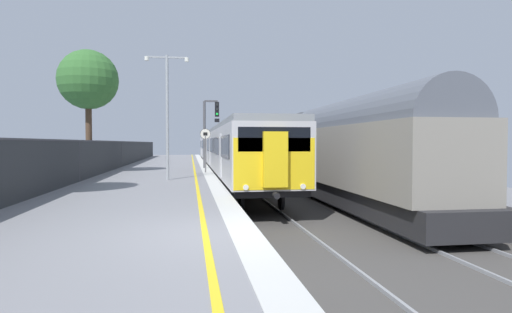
{
  "coord_description": "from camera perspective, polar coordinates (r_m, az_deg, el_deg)",
  "views": [
    {
      "loc": [
        -0.62,
        -8.1,
        1.7
      ],
      "look_at": [
        1.5,
        5.66,
        1.26
      ],
      "focal_mm": 30.1,
      "sensor_mm": 36.0,
      "label": 1
    }
  ],
  "objects": [
    {
      "name": "ground",
      "position": [
        9.03,
        13.08,
        -13.05
      ],
      "size": [
        17.4,
        110.0,
        1.21
      ],
      "color": "gray"
    },
    {
      "name": "commuter_train_at_platform",
      "position": [
        34.58,
        -4.26,
        1.08
      ],
      "size": [
        2.83,
        42.14,
        3.81
      ],
      "color": "#B7B7BC",
      "rests_on": "ground"
    },
    {
      "name": "freight_train_adjacent_track",
      "position": [
        24.53,
        7.14,
        1.17
      ],
      "size": [
        2.6,
        28.31,
        4.46
      ],
      "color": "#232326",
      "rests_on": "ground"
    },
    {
      "name": "signal_gantry",
      "position": [
        29.26,
        -6.31,
        4.11
      ],
      "size": [
        1.1,
        0.24,
        4.59
      ],
      "color": "#47474C",
      "rests_on": "ground"
    },
    {
      "name": "speed_limit_sign",
      "position": [
        24.62,
        -6.74,
        1.58
      ],
      "size": [
        0.59,
        0.08,
        2.52
      ],
      "color": "#59595B",
      "rests_on": "ground"
    },
    {
      "name": "platform_lamp_mid",
      "position": [
        20.25,
        -11.72,
        6.51
      ],
      "size": [
        2.0,
        0.2,
        5.73
      ],
      "color": "#93999E",
      "rests_on": "ground"
    },
    {
      "name": "background_tree_left",
      "position": [
        26.23,
        -21.55,
        9.19
      ],
      "size": [
        3.33,
        3.33,
        6.92
      ],
      "color": "#473323",
      "rests_on": "ground"
    }
  ]
}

